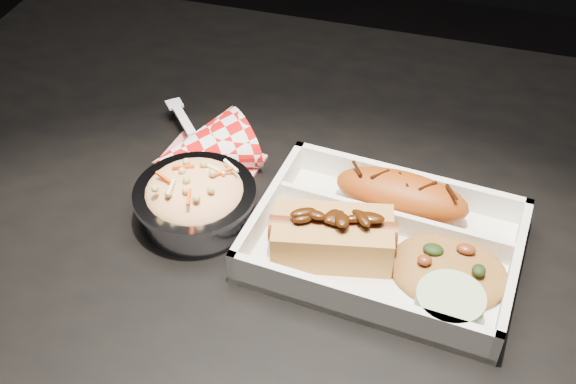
# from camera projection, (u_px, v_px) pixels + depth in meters

# --- Properties ---
(dining_table) EXTENTS (1.20, 0.80, 0.75)m
(dining_table) POSITION_uv_depth(u_px,v_px,m) (360.00, 287.00, 0.79)
(dining_table) COLOR black
(dining_table) RESTS_ON ground
(food_tray) EXTENTS (0.27, 0.20, 0.04)m
(food_tray) POSITION_uv_depth(u_px,v_px,m) (384.00, 245.00, 0.70)
(food_tray) COLOR silver
(food_tray) RESTS_ON dining_table
(fried_pastry) EXTENTS (0.14, 0.07, 0.04)m
(fried_pastry) POSITION_uv_depth(u_px,v_px,m) (401.00, 195.00, 0.72)
(fried_pastry) COLOR #9E420F
(fried_pastry) RESTS_ON food_tray
(hotdog) EXTENTS (0.12, 0.08, 0.06)m
(hotdog) POSITION_uv_depth(u_px,v_px,m) (333.00, 234.00, 0.68)
(hotdog) COLOR #C78B43
(hotdog) RESTS_ON food_tray
(fried_rice_mound) EXTENTS (0.12, 0.10, 0.03)m
(fried_rice_mound) POSITION_uv_depth(u_px,v_px,m) (450.00, 263.00, 0.66)
(fried_rice_mound) COLOR #A2692F
(fried_rice_mound) RESTS_ON food_tray
(cupcake_liner) EXTENTS (0.06, 0.06, 0.03)m
(cupcake_liner) POSITION_uv_depth(u_px,v_px,m) (449.00, 306.00, 0.63)
(cupcake_liner) COLOR #A8C494
(cupcake_liner) RESTS_ON food_tray
(foil_coleslaw_cup) EXTENTS (0.12, 0.12, 0.07)m
(foil_coleslaw_cup) POSITION_uv_depth(u_px,v_px,m) (195.00, 198.00, 0.72)
(foil_coleslaw_cup) COLOR silver
(foil_coleslaw_cup) RESTS_ON dining_table
(napkin_fork) EXTENTS (0.15, 0.15, 0.10)m
(napkin_fork) POSITION_uv_depth(u_px,v_px,m) (200.00, 150.00, 0.80)
(napkin_fork) COLOR red
(napkin_fork) RESTS_ON dining_table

